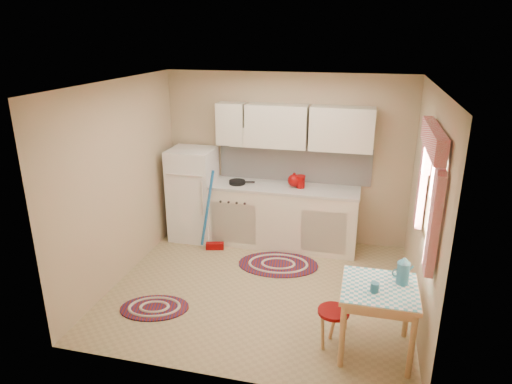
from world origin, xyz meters
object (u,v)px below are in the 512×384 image
table (376,320)px  base_cabinets (280,217)px  fridge (193,194)px  stool (333,328)px

table → base_cabinets: bearing=122.7°
fridge → base_cabinets: fridge is taller
base_cabinets → table: size_ratio=3.12×
fridge → table: size_ratio=1.94×
base_cabinets → table: 2.58m
fridge → stool: size_ratio=3.33×
base_cabinets → stool: size_ratio=5.36×
fridge → base_cabinets: bearing=2.2°
fridge → base_cabinets: (1.33, 0.05, -0.26)m
base_cabinets → stool: 2.41m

